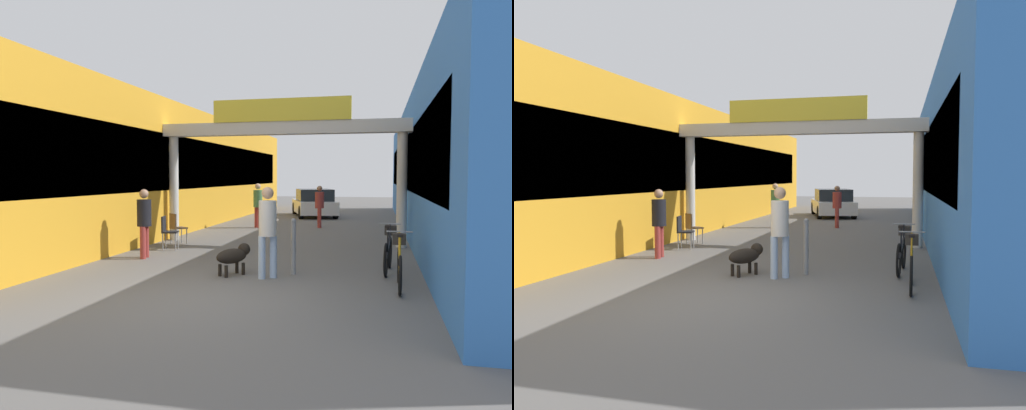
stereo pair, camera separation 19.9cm
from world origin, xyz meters
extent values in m
plane|color=#605E5B|center=(0.00, 0.00, 0.00)|extent=(80.00, 80.00, 0.00)
cube|color=gold|center=(-5.10, 11.00, 2.18)|extent=(3.00, 26.00, 4.35)
cube|color=black|center=(-3.62, 11.00, 2.39)|extent=(0.04, 23.40, 1.74)
cube|color=blue|center=(5.10, 11.00, 2.18)|extent=(3.00, 26.00, 4.35)
cube|color=black|center=(3.62, 11.00, 2.39)|extent=(0.04, 23.40, 1.74)
cylinder|color=beige|center=(-3.35, 6.77, 1.58)|extent=(0.28, 0.28, 3.16)
cylinder|color=beige|center=(3.35, 6.77, 1.58)|extent=(0.28, 0.28, 3.16)
cube|color=beige|center=(0.00, 6.77, 3.34)|extent=(7.40, 0.44, 0.36)
cube|color=yellow|center=(0.00, 6.57, 3.84)|extent=(3.96, 0.10, 0.64)
cylinder|color=#A5BFE0|center=(0.58, 1.76, 0.41)|extent=(0.20, 0.20, 0.82)
cylinder|color=#A5BFE0|center=(0.77, 1.90, 0.41)|extent=(0.20, 0.20, 0.82)
cylinder|color=silver|center=(0.67, 1.83, 1.16)|extent=(0.48, 0.48, 0.68)
sphere|color=tan|center=(0.67, 1.83, 1.64)|extent=(0.32, 0.32, 0.23)
cylinder|color=#99332D|center=(-2.68, 3.32, 0.38)|extent=(0.16, 0.16, 0.77)
cylinder|color=#99332D|center=(-2.71, 3.55, 0.38)|extent=(0.16, 0.16, 0.77)
cylinder|color=black|center=(-2.70, 3.43, 1.09)|extent=(0.39, 0.39, 0.64)
sphere|color=tan|center=(-2.70, 3.43, 1.54)|extent=(0.25, 0.25, 0.22)
cylinder|color=#99332D|center=(-1.62, 10.81, 0.39)|extent=(0.20, 0.20, 0.78)
cylinder|color=#99332D|center=(-1.79, 10.98, 0.39)|extent=(0.20, 0.20, 0.78)
cylinder|color=#4C7F47|center=(-1.70, 10.89, 1.11)|extent=(0.48, 0.48, 0.65)
sphere|color=tan|center=(-1.70, 10.89, 1.57)|extent=(0.31, 0.31, 0.22)
cylinder|color=#99332D|center=(0.54, 11.61, 0.37)|extent=(0.16, 0.16, 0.74)
cylinder|color=#99332D|center=(0.58, 11.38, 0.37)|extent=(0.16, 0.16, 0.74)
cylinder|color=#99332D|center=(0.56, 11.50, 1.05)|extent=(0.39, 0.39, 0.61)
sphere|color=#8C664C|center=(0.56, 11.50, 1.49)|extent=(0.24, 0.24, 0.21)
ellipsoid|color=black|center=(-0.08, 1.93, 0.38)|extent=(0.67, 0.80, 0.30)
sphere|color=black|center=(0.10, 2.21, 0.49)|extent=(0.35, 0.35, 0.25)
sphere|color=white|center=(0.04, 2.12, 0.37)|extent=(0.25, 0.25, 0.18)
cylinder|color=black|center=(-0.04, 2.17, 0.12)|extent=(0.10, 0.10, 0.24)
cylinder|color=black|center=(0.12, 2.07, 0.12)|extent=(0.10, 0.10, 0.24)
cylinder|color=black|center=(-0.28, 1.80, 0.12)|extent=(0.10, 0.10, 0.24)
cylinder|color=black|center=(-0.12, 1.69, 0.12)|extent=(0.10, 0.10, 0.24)
torus|color=black|center=(3.11, 1.98, 0.34)|extent=(0.06, 0.67, 0.67)
torus|color=black|center=(3.08, 0.96, 0.34)|extent=(0.06, 0.67, 0.67)
cube|color=gold|center=(3.10, 1.47, 0.52)|extent=(0.06, 0.94, 0.34)
cylinder|color=gold|center=(3.09, 1.35, 0.74)|extent=(0.03, 0.03, 0.42)
cube|color=black|center=(3.09, 1.35, 0.96)|extent=(0.10, 0.22, 0.05)
cylinder|color=gold|center=(3.10, 1.92, 0.72)|extent=(0.03, 0.03, 0.46)
cylinder|color=gray|center=(3.10, 1.92, 0.96)|extent=(0.46, 0.04, 0.03)
cube|color=#332D28|center=(3.11, 2.12, 0.80)|extent=(0.24, 0.21, 0.20)
torus|color=black|center=(2.98, 3.49, 0.34)|extent=(0.11, 0.67, 0.67)
torus|color=black|center=(2.88, 2.47, 0.34)|extent=(0.11, 0.67, 0.67)
cube|color=black|center=(2.93, 2.98, 0.52)|extent=(0.13, 0.94, 0.34)
cylinder|color=black|center=(2.92, 2.86, 0.74)|extent=(0.03, 0.03, 0.42)
cube|color=black|center=(2.92, 2.86, 0.96)|extent=(0.12, 0.23, 0.05)
cylinder|color=black|center=(2.97, 3.43, 0.72)|extent=(0.03, 0.03, 0.46)
cylinder|color=gray|center=(2.97, 3.43, 0.96)|extent=(0.46, 0.07, 0.03)
cube|color=#332D28|center=(2.99, 3.63, 0.80)|extent=(0.26, 0.22, 0.20)
cylinder|color=gray|center=(1.09, 2.34, 0.52)|extent=(0.10, 0.10, 1.04)
sphere|color=gray|center=(1.09, 2.34, 1.07)|extent=(0.10, 0.10, 0.10)
cylinder|color=gray|center=(-2.53, 5.09, 0.23)|extent=(0.04, 0.04, 0.45)
cylinder|color=gray|center=(-2.47, 4.76, 0.23)|extent=(0.04, 0.04, 0.45)
cylinder|color=gray|center=(-2.86, 5.03, 0.23)|extent=(0.04, 0.04, 0.45)
cylinder|color=gray|center=(-2.80, 4.69, 0.23)|extent=(0.04, 0.04, 0.45)
cube|color=black|center=(-2.67, 4.89, 0.47)|extent=(0.47, 0.47, 0.04)
cube|color=black|center=(-2.84, 4.86, 0.69)|extent=(0.11, 0.40, 0.40)
cylinder|color=gray|center=(-2.86, 6.15, 0.23)|extent=(0.04, 0.04, 0.45)
cylinder|color=gray|center=(-2.61, 5.92, 0.23)|extent=(0.04, 0.04, 0.45)
cylinder|color=gray|center=(-3.09, 5.89, 0.23)|extent=(0.04, 0.04, 0.45)
cylinder|color=gray|center=(-2.84, 5.67, 0.23)|extent=(0.04, 0.04, 0.45)
cube|color=olive|center=(-2.85, 5.91, 0.47)|extent=(0.57, 0.57, 0.04)
cube|color=olive|center=(-2.97, 5.77, 0.69)|extent=(0.32, 0.30, 0.40)
cube|color=silver|center=(-0.31, 16.80, 0.48)|extent=(2.72, 4.32, 0.60)
cube|color=#1E2328|center=(-0.27, 16.65, 1.06)|extent=(2.09, 2.53, 0.55)
cylinder|color=black|center=(-1.45, 17.99, 0.30)|extent=(0.35, 0.63, 0.60)
cylinder|color=black|center=(0.08, 18.40, 0.30)|extent=(0.35, 0.63, 0.60)
cylinder|color=black|center=(-0.70, 15.19, 0.30)|extent=(0.35, 0.63, 0.60)
cylinder|color=black|center=(0.83, 15.60, 0.30)|extent=(0.35, 0.63, 0.60)
camera|label=1|loc=(2.71, -7.44, 1.97)|focal=35.00mm
camera|label=2|loc=(2.91, -7.39, 1.97)|focal=35.00mm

